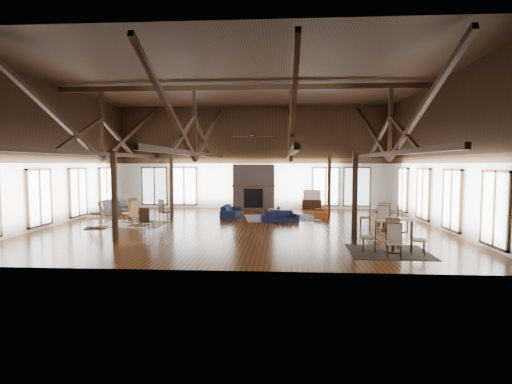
# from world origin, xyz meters

# --- Properties ---
(floor) EXTENTS (16.00, 16.00, 0.00)m
(floor) POSITION_xyz_m (0.00, 0.00, 0.00)
(floor) COLOR #5A3213
(floor) RESTS_ON ground
(ceiling) EXTENTS (16.00, 14.00, 0.02)m
(ceiling) POSITION_xyz_m (0.00, 0.00, 6.00)
(ceiling) COLOR black
(ceiling) RESTS_ON wall_back
(wall_back) EXTENTS (16.00, 0.02, 6.00)m
(wall_back) POSITION_xyz_m (0.00, 7.00, 3.00)
(wall_back) COLOR white
(wall_back) RESTS_ON floor
(wall_front) EXTENTS (16.00, 0.02, 6.00)m
(wall_front) POSITION_xyz_m (0.00, -7.00, 3.00)
(wall_front) COLOR white
(wall_front) RESTS_ON floor
(wall_left) EXTENTS (0.02, 14.00, 6.00)m
(wall_left) POSITION_xyz_m (-8.00, 0.00, 3.00)
(wall_left) COLOR white
(wall_left) RESTS_ON floor
(wall_right) EXTENTS (0.02, 14.00, 6.00)m
(wall_right) POSITION_xyz_m (8.00, 0.00, 3.00)
(wall_right) COLOR white
(wall_right) RESTS_ON floor
(roof_truss) EXTENTS (15.60, 14.07, 3.14)m
(roof_truss) POSITION_xyz_m (0.00, 0.00, 4.03)
(roof_truss) COLOR black
(roof_truss) RESTS_ON wall_back
(post_grid) EXTENTS (8.16, 7.16, 3.05)m
(post_grid) POSITION_xyz_m (0.00, 0.00, 1.52)
(post_grid) COLOR black
(post_grid) RESTS_ON floor
(fireplace) EXTENTS (2.50, 0.69, 2.60)m
(fireplace) POSITION_xyz_m (0.00, 6.67, 1.29)
(fireplace) COLOR #6D5C53
(fireplace) RESTS_ON floor
(ceiling_fan) EXTENTS (1.60, 1.60, 0.75)m
(ceiling_fan) POSITION_xyz_m (0.50, -1.00, 3.73)
(ceiling_fan) COLOR black
(ceiling_fan) RESTS_ON roof_truss
(sofa_navy_front) EXTENTS (1.78, 0.93, 0.50)m
(sofa_navy_front) POSITION_xyz_m (1.54, 1.40, 0.25)
(sofa_navy_front) COLOR #121633
(sofa_navy_front) RESTS_ON floor
(sofa_navy_left) EXTENTS (2.05, 0.86, 0.59)m
(sofa_navy_left) POSITION_xyz_m (-0.86, 2.86, 0.30)
(sofa_navy_left) COLOR #151D3A
(sofa_navy_left) RESTS_ON floor
(sofa_orange) EXTENTS (1.75, 0.86, 0.49)m
(sofa_orange) POSITION_xyz_m (3.59, 3.15, 0.25)
(sofa_orange) COLOR #92421C
(sofa_orange) RESTS_ON floor
(coffee_table) EXTENTS (1.17, 0.76, 0.41)m
(coffee_table) POSITION_xyz_m (1.52, 2.92, 0.35)
(coffee_table) COLOR brown
(coffee_table) RESTS_ON floor
(vase) EXTENTS (0.18, 0.18, 0.17)m
(vase) POSITION_xyz_m (1.48, 2.86, 0.50)
(vase) COLOR #B2B2B2
(vase) RESTS_ON coffee_table
(armchair) EXTENTS (1.41, 1.31, 0.77)m
(armchair) POSITION_xyz_m (-7.02, 3.73, 0.39)
(armchair) COLOR #2D2D2F
(armchair) RESTS_ON floor
(side_table_lamp) EXTENTS (0.41, 0.41, 1.05)m
(side_table_lamp) POSITION_xyz_m (-7.49, 4.63, 0.40)
(side_table_lamp) COLOR black
(side_table_lamp) RESTS_ON floor
(rocking_chair_a) EXTENTS (0.97, 0.86, 1.12)m
(rocking_chair_a) POSITION_xyz_m (-5.07, 0.75, 0.53)
(rocking_chair_a) COLOR olive
(rocking_chair_a) RESTS_ON floor
(rocking_chair_b) EXTENTS (0.78, 0.94, 1.08)m
(rocking_chair_b) POSITION_xyz_m (-4.48, -0.22, 0.51)
(rocking_chair_b) COLOR olive
(rocking_chair_b) RESTS_ON floor
(rocking_chair_c) EXTENTS (0.95, 0.66, 1.12)m
(rocking_chair_c) POSITION_xyz_m (-5.81, -0.91, 0.53)
(rocking_chair_c) COLOR olive
(rocking_chair_c) RESTS_ON floor
(side_chair_a) EXTENTS (0.63, 0.63, 1.06)m
(side_chair_a) POSITION_xyz_m (-3.64, 0.79, 0.62)
(side_chair_a) COLOR black
(side_chair_a) RESTS_ON floor
(side_chair_b) EXTENTS (0.47, 0.47, 0.98)m
(side_chair_b) POSITION_xyz_m (-3.49, -1.92, 0.57)
(side_chair_b) COLOR black
(side_chair_b) RESTS_ON floor
(cafe_table_near) EXTENTS (1.85, 1.85, 0.94)m
(cafe_table_near) POSITION_xyz_m (4.93, -4.69, 0.47)
(cafe_table_near) COLOR black
(cafe_table_near) RESTS_ON floor
(cafe_table_far) EXTENTS (1.95, 1.95, 1.00)m
(cafe_table_far) POSITION_xyz_m (5.74, -0.36, 0.50)
(cafe_table_far) COLOR black
(cafe_table_far) RESTS_ON floor
(cup_near) EXTENTS (0.12, 0.12, 0.09)m
(cup_near) POSITION_xyz_m (4.87, -4.62, 0.73)
(cup_near) COLOR #B2B2B2
(cup_near) RESTS_ON cafe_table_near
(cup_far) EXTENTS (0.13, 0.13, 0.10)m
(cup_far) POSITION_xyz_m (5.65, -0.41, 0.77)
(cup_far) COLOR #B2B2B2
(cup_far) RESTS_ON cafe_table_far
(tv_console) EXTENTS (1.10, 0.41, 0.55)m
(tv_console) POSITION_xyz_m (3.39, 6.75, 0.27)
(tv_console) COLOR black
(tv_console) RESTS_ON floor
(television) EXTENTS (1.01, 0.20, 0.58)m
(television) POSITION_xyz_m (3.38, 6.75, 0.84)
(television) COLOR #B2B2B2
(television) RESTS_ON tv_console
(rug_tan) EXTENTS (2.80, 2.23, 0.01)m
(rug_tan) POSITION_xyz_m (-4.85, 0.32, 0.01)
(rug_tan) COLOR #C6B189
(rug_tan) RESTS_ON floor
(rug_navy) EXTENTS (3.82, 3.11, 0.01)m
(rug_navy) POSITION_xyz_m (1.61, 2.75, 0.01)
(rug_navy) COLOR #1B274C
(rug_navy) RESTS_ON floor
(rug_dark) EXTENTS (2.36, 2.15, 0.01)m
(rug_dark) POSITION_xyz_m (4.82, -4.62, 0.01)
(rug_dark) COLOR black
(rug_dark) RESTS_ON floor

